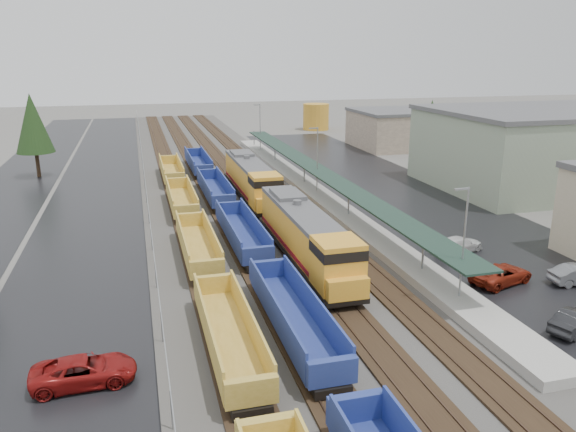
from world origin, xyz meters
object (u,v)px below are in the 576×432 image
at_px(locomotive_lead, 307,236).
at_px(storage_tank, 316,117).
at_px(locomotive_trail, 252,179).
at_px(parked_car_west_c, 84,371).
at_px(parked_car_east_b, 501,274).
at_px(well_string_blue, 263,267).
at_px(parked_car_east_c, 459,245).
at_px(well_string_yellow, 210,282).

xyz_separation_m(locomotive_lead, storage_tank, (25.47, 76.39, 0.38)).
relative_size(locomotive_lead, locomotive_trail, 1.00).
height_order(parked_car_west_c, parked_car_east_b, parked_car_west_c).
bearing_deg(locomotive_trail, well_string_blue, -99.76).
bearing_deg(parked_car_west_c, parked_car_east_c, -69.03).
bearing_deg(parked_car_west_c, locomotive_lead, -52.77).
distance_m(well_string_blue, parked_car_west_c, 15.54).
xyz_separation_m(storage_tank, parked_car_west_c, (-40.96, -89.11, -2.04)).
xyz_separation_m(locomotive_lead, locomotive_trail, (0.00, 21.00, 0.00)).
distance_m(well_string_yellow, storage_tank, 87.06).
height_order(well_string_yellow, well_string_blue, well_string_blue).
bearing_deg(parked_car_east_c, storage_tank, -29.91).
height_order(locomotive_lead, parked_car_east_c, locomotive_lead).
bearing_deg(locomotive_lead, parked_car_east_c, -2.27).
height_order(well_string_blue, storage_tank, storage_tank).
bearing_deg(well_string_blue, locomotive_lead, 29.47).
height_order(well_string_yellow, parked_car_east_b, well_string_yellow).
xyz_separation_m(storage_tank, parked_car_east_b, (-13.02, -83.47, -2.06)).
bearing_deg(well_string_blue, parked_car_west_c, -137.70).
xyz_separation_m(well_string_yellow, parked_car_west_c, (-7.49, -8.76, -0.41)).
xyz_separation_m(storage_tank, parked_car_east_c, (-12.41, -76.91, -2.08)).
relative_size(well_string_yellow, storage_tank, 16.23).
relative_size(well_string_blue, parked_car_east_b, 19.42).
xyz_separation_m(locomotive_trail, parked_car_west_c, (-15.49, -33.72, -1.66)).
distance_m(well_string_yellow, parked_car_west_c, 11.53).
height_order(well_string_yellow, storage_tank, storage_tank).
relative_size(parked_car_west_c, parked_car_east_b, 1.03).
xyz_separation_m(locomotive_trail, parked_car_east_c, (13.07, -21.52, -1.69)).
distance_m(locomotive_lead, parked_car_west_c, 20.11).
bearing_deg(storage_tank, parked_car_west_c, -114.69).
distance_m(storage_tank, parked_car_east_c, 77.93).
relative_size(locomotive_lead, storage_tank, 3.56).
xyz_separation_m(well_string_yellow, parked_car_east_c, (21.07, 3.44, -0.44)).
distance_m(locomotive_lead, storage_tank, 80.53).
bearing_deg(parked_car_east_b, parked_car_east_c, -21.90).
bearing_deg(parked_car_west_c, parked_car_east_b, -80.74).
height_order(well_string_blue, parked_car_west_c, well_string_blue).
bearing_deg(locomotive_trail, parked_car_east_b, -66.07).
bearing_deg(storage_tank, well_string_blue, -110.54).
relative_size(well_string_yellow, parked_car_east_b, 18.03).
bearing_deg(locomotive_lead, locomotive_trail, 90.00).
bearing_deg(parked_car_east_c, locomotive_trail, 10.52).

